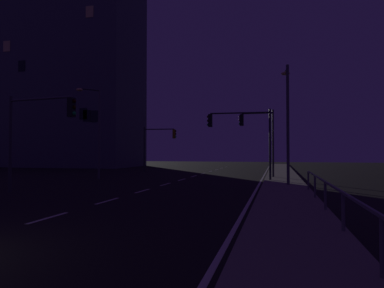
% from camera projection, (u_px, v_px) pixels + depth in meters
% --- Properties ---
extents(ground_plane, '(112.00, 112.00, 0.00)m').
position_uv_depth(ground_plane, '(168.00, 184.00, 23.23)').
color(ground_plane, black).
rests_on(ground_plane, ground).
extents(sidewalk_right, '(2.65, 77.00, 0.14)m').
position_uv_depth(sidewalk_right, '(284.00, 185.00, 21.43)').
color(sidewalk_right, gray).
rests_on(sidewalk_right, ground).
extents(lane_markings_center, '(0.14, 50.00, 0.01)m').
position_uv_depth(lane_markings_center, '(182.00, 180.00, 26.63)').
color(lane_markings_center, silver).
rests_on(lane_markings_center, ground).
extents(lane_edge_line, '(0.14, 53.00, 0.01)m').
position_uv_depth(lane_edge_line, '(262.00, 180.00, 26.66)').
color(lane_edge_line, silver).
rests_on(lane_edge_line, ground).
extents(traffic_light_far_right, '(2.85, 0.39, 5.42)m').
position_uv_depth(traffic_light_far_right, '(258.00, 130.00, 28.22)').
color(traffic_light_far_right, '#38383D').
rests_on(traffic_light_far_right, sidewalk_right).
extents(traffic_light_far_center, '(3.60, 0.50, 4.84)m').
position_uv_depth(traffic_light_far_center, '(159.00, 140.00, 36.99)').
color(traffic_light_far_center, '#2D3033').
rests_on(traffic_light_far_center, ground).
extents(traffic_light_near_left, '(4.67, 0.43, 5.11)m').
position_uv_depth(traffic_light_near_left, '(241.00, 129.00, 25.36)').
color(traffic_light_near_left, '#2D3033').
rests_on(traffic_light_near_left, sidewalk_right).
extents(traffic_light_mid_right, '(4.20, 0.64, 5.10)m').
position_uv_depth(traffic_light_mid_right, '(38.00, 123.00, 17.72)').
color(traffic_light_mid_right, '#38383D').
rests_on(traffic_light_mid_right, ground).
extents(street_lamp_median, '(0.56, 1.55, 7.35)m').
position_uv_depth(street_lamp_median, '(287.00, 113.00, 21.42)').
color(street_lamp_median, '#4C4C51').
rests_on(street_lamp_median, sidewalk_right).
extents(street_lamp_across_street, '(1.38, 1.52, 7.18)m').
position_uv_depth(street_lamp_across_street, '(95.00, 124.00, 27.35)').
color(street_lamp_across_street, '#4C4C51').
rests_on(street_lamp_across_street, ground).
extents(barrier_fence, '(0.09, 16.66, 0.98)m').
position_uv_depth(barrier_fence, '(333.00, 193.00, 10.28)').
color(barrier_fence, '#59595E').
rests_on(barrier_fence, sidewalk_right).
extents(building_distant, '(24.94, 10.91, 26.88)m').
position_uv_depth(building_distant, '(57.00, 78.00, 52.95)').
color(building_distant, '#4C515B').
rests_on(building_distant, ground).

